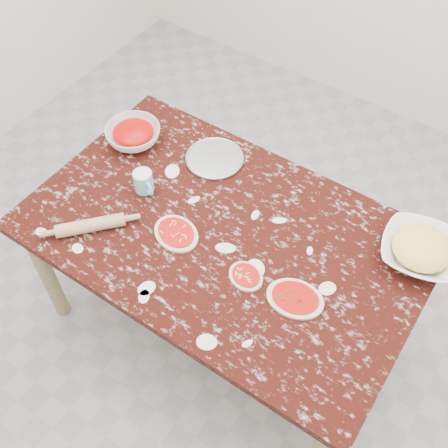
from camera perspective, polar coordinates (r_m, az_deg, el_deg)
ground at (r=2.84m, az=0.00°, el=-9.99°), size 4.00×4.00×0.00m
worktable at (r=2.28m, az=0.00°, el=-2.06°), size 1.60×1.00×0.75m
pizza_tray at (r=2.48m, az=-0.98°, el=6.80°), size 0.27×0.27×0.01m
sauce_bowl at (r=2.57m, az=-9.42°, el=9.14°), size 0.30×0.30×0.08m
cheese_bowl at (r=2.24m, az=19.79°, el=-2.67°), size 0.36×0.36×0.07m
flour_mug at (r=2.35m, az=-8.35°, el=4.41°), size 0.12×0.08×0.10m
pizza_left at (r=2.21m, az=-5.01°, el=-0.98°), size 0.24×0.21×0.02m
pizza_mid at (r=2.08m, az=2.30°, el=-5.46°), size 0.17×0.15×0.02m
pizza_right at (r=2.05m, az=7.42°, el=-7.70°), size 0.24×0.20×0.02m
rolling_pin at (r=2.26m, az=-13.74°, el=-0.14°), size 0.23×0.24×0.06m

